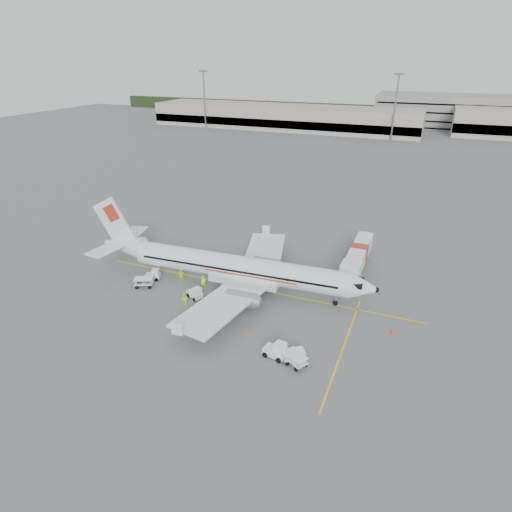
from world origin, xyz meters
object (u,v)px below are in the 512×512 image
Objects in this scene: belt_loader at (231,290)px; tug_mid at (195,292)px; jet_bridge at (358,259)px; aircraft at (238,253)px; tug_aft at (153,274)px; tug_fore at (275,349)px.

tug_mid is (-4.37, -1.42, -0.45)m from belt_loader.
belt_loader is (-13.34, -13.76, -0.72)m from jet_bridge.
tug_aft is (-11.93, -2.17, -4.42)m from aircraft.
aircraft is 16.14× the size of tug_fore.
tug_mid is at bearing -139.11° from jet_bridge.
belt_loader is 2.31× the size of tug_aft.
belt_loader is 2.25× the size of tug_mid.
tug_aft is at bearing -172.43° from aircraft.
tug_aft is at bearing -152.59° from jet_bridge.
aircraft reaches higher than jet_bridge.
aircraft reaches higher than tug_fore.
tug_fore is 1.18× the size of tug_aft.
aircraft is 7.43m from tug_mid.
jet_bridge is at bearing 66.84° from tug_mid.
aircraft is 8.26× the size of belt_loader.
tug_aft is (-21.14, 9.28, -0.14)m from tug_fore.
aircraft is at bearing 94.73° from belt_loader.
tug_mid is at bearing -161.39° from belt_loader.
aircraft is at bearing 72.16° from tug_mid.
tug_mid is at bearing -34.00° from tug_aft.
jet_bridge reaches higher than tug_mid.
jet_bridge is at bearing 36.02° from aircraft.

